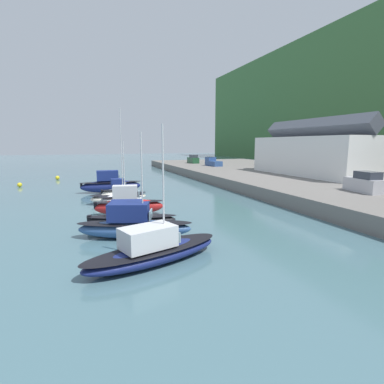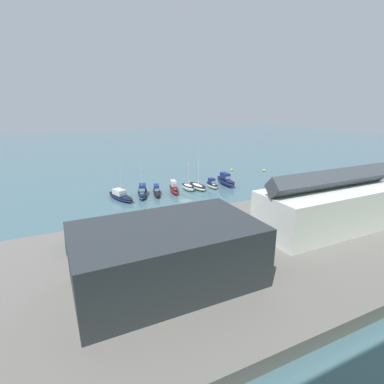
{
  "view_description": "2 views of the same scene",
  "coord_description": "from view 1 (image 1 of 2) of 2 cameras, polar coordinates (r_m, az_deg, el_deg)",
  "views": [
    {
      "loc": [
        30.19,
        -3.12,
        6.46
      ],
      "look_at": [
        1.4,
        7.34,
        1.48
      ],
      "focal_mm": 28.0,
      "sensor_mm": 36.0,
      "label": 1
    },
    {
      "loc": [
        26.95,
        59.39,
        19.26
      ],
      "look_at": [
        2.41,
        8.35,
        2.18
      ],
      "focal_mm": 28.0,
      "sensor_mm": 36.0,
      "label": 2
    }
  ],
  "objects": [
    {
      "name": "ground_plane",
      "position": [
        31.03,
        -13.77,
        -3.05
      ],
      "size": [
        320.0,
        320.0,
        0.0
      ],
      "primitive_type": "plane",
      "color": "#476B75"
    },
    {
      "name": "quay_promenade",
      "position": [
        45.9,
        28.29,
        0.98
      ],
      "size": [
        113.7,
        30.4,
        1.5
      ],
      "color": "slate",
      "rests_on": "ground_plane"
    },
    {
      "name": "parked_car_2",
      "position": [
        35.53,
        30.1,
        1.46
      ],
      "size": [
        4.41,
        2.38,
        2.16
      ],
      "rotation": [
        0.0,
        0.0,
        1.43
      ],
      "color": "#B7B7BC",
      "rests_on": "quay_promenade"
    },
    {
      "name": "mooring_buoy_0",
      "position": [
        51.7,
        -30.0,
        1.19
      ],
      "size": [
        0.67,
        0.67,
        0.67
      ],
      "color": "yellow",
      "rests_on": "ground_plane"
    },
    {
      "name": "moored_boat_3",
      "position": [
        31.31,
        -13.22,
        -1.49
      ],
      "size": [
        2.34,
        4.71,
        6.69
      ],
      "rotation": [
        0.0,
        0.0,
        0.13
      ],
      "color": "silver",
      "rests_on": "ground_plane"
    },
    {
      "name": "moored_boat_6",
      "position": [
        21.1,
        -11.05,
        -6.24
      ],
      "size": [
        4.33,
        8.09,
        7.22
      ],
      "rotation": [
        0.0,
        0.0,
        -0.33
      ],
      "color": "#33568E",
      "rests_on": "ground_plane"
    },
    {
      "name": "harbor_clubhouse",
      "position": [
        51.72,
        22.06,
        6.79
      ],
      "size": [
        21.59,
        8.37,
        8.9
      ],
      "color": "white",
      "rests_on": "quay_promenade"
    },
    {
      "name": "moored_boat_0",
      "position": [
        41.18,
        -15.28,
        1.42
      ],
      "size": [
        2.32,
        8.03,
        2.93
      ],
      "rotation": [
        0.0,
        0.0,
        -0.04
      ],
      "color": "navy",
      "rests_on": "ground_plane"
    },
    {
      "name": "moored_boat_4",
      "position": [
        27.83,
        -12.03,
        -2.28
      ],
      "size": [
        2.59,
        6.48,
        2.72
      ],
      "rotation": [
        0.0,
        0.0,
        -0.18
      ],
      "color": "red",
      "rests_on": "ground_plane"
    },
    {
      "name": "moored_boat_7",
      "position": [
        16.71,
        -7.33,
        -10.85
      ],
      "size": [
        4.83,
        8.58,
        7.48
      ],
      "rotation": [
        0.0,
        0.0,
        0.32
      ],
      "color": "navy",
      "rests_on": "ground_plane"
    },
    {
      "name": "pickup_truck_1",
      "position": [
        67.42,
        3.94,
        5.7
      ],
      "size": [
        4.87,
        2.35,
        1.9
      ],
      "rotation": [
        0.0,
        0.0,
        1.66
      ],
      "color": "#2D4C84",
      "rests_on": "quay_promenade"
    },
    {
      "name": "parked_car_1",
      "position": [
        76.48,
        0.23,
        6.21
      ],
      "size": [
        4.21,
        1.82,
        2.16
      ],
      "rotation": [
        0.0,
        0.0,
        1.57
      ],
      "color": "#1E4C2D",
      "rests_on": "quay_promenade"
    },
    {
      "name": "moored_boat_5",
      "position": [
        24.12,
        -11.6,
        -4.7
      ],
      "size": [
        3.28,
        7.18,
        2.08
      ],
      "rotation": [
        0.0,
        0.0,
        -0.27
      ],
      "color": "black",
      "rests_on": "ground_plane"
    },
    {
      "name": "mooring_buoy_1",
      "position": [
        59.02,
        -24.25,
        2.49
      ],
      "size": [
        0.71,
        0.71,
        0.71
      ],
      "color": "yellow",
      "rests_on": "ground_plane"
    },
    {
      "name": "moored_boat_1",
      "position": [
        37.21,
        -13.7,
        0.25
      ],
      "size": [
        1.67,
        4.39,
        2.28
      ],
      "rotation": [
        0.0,
        0.0,
        0.01
      ],
      "color": "white",
      "rests_on": "ground_plane"
    },
    {
      "name": "moored_boat_2",
      "position": [
        33.7,
        -13.74,
        -0.94
      ],
      "size": [
        2.82,
        6.32,
        10.16
      ],
      "rotation": [
        0.0,
        0.0,
        0.1
      ],
      "color": "white",
      "rests_on": "ground_plane"
    }
  ]
}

